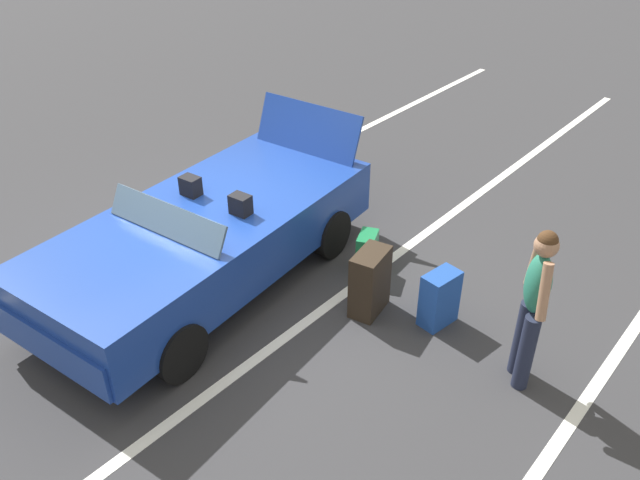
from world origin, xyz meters
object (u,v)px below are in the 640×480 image
suitcase_medium_bright (439,299)px  traveler_person (534,301)px  suitcase_large_black (369,282)px  suitcase_small_carryon (367,253)px  convertible_car (193,246)px

suitcase_medium_bright → traveler_person: bearing=177.0°
suitcase_large_black → suitcase_small_carryon: suitcase_large_black is taller
suitcase_small_carryon → convertible_car: bearing=27.9°
suitcase_medium_bright → suitcase_small_carryon: size_ratio=1.24×
traveler_person → suitcase_small_carryon: bearing=-48.7°
convertible_car → suitcase_medium_bright: convertible_car is taller
suitcase_medium_bright → convertible_car: bearing=37.2°
suitcase_small_carryon → traveler_person: 2.32m
suitcase_small_carryon → traveler_person: bearing=143.8°
suitcase_small_carryon → traveler_person: size_ratio=0.30×
traveler_person → suitcase_large_black: bearing=-33.1°
suitcase_large_black → suitcase_small_carryon: size_ratio=1.48×
traveler_person → suitcase_medium_bright: bearing=-47.9°
convertible_car → suitcase_small_carryon: 2.00m
suitcase_medium_bright → traveler_person: (0.21, 1.03, 0.62)m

